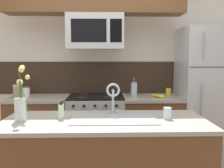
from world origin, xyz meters
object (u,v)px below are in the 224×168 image
(banana_bunch, at_px, (159,96))
(sink_faucet, at_px, (113,94))
(microwave, at_px, (95,32))
(refrigerator, at_px, (210,95))
(drinking_glass, at_px, (167,113))
(storage_jar_tall, at_px, (17,91))
(coffee_tin, at_px, (168,92))
(stove_range, at_px, (96,128))
(flower_vase, at_px, (21,105))
(french_press, at_px, (134,89))
(storage_jar_medium, at_px, (26,92))
(dish_soap_bottle, at_px, (61,111))

(banana_bunch, bearing_deg, sink_faucet, -123.77)
(microwave, relative_size, banana_bunch, 3.95)
(refrigerator, height_order, drinking_glass, refrigerator)
(storage_jar_tall, relative_size, coffee_tin, 1.56)
(sink_faucet, distance_m, drinking_glass, 0.54)
(microwave, bearing_deg, stove_range, 90.16)
(banana_bunch, xyz_separation_m, drinking_glass, (-0.18, -1.18, 0.03))
(refrigerator, height_order, flower_vase, refrigerator)
(stove_range, xyz_separation_m, french_press, (0.54, 0.06, 0.55))
(stove_range, xyz_separation_m, coffee_tin, (1.03, 0.05, 0.50))
(refrigerator, relative_size, french_press, 6.95)
(storage_jar_medium, distance_m, banana_bunch, 1.82)
(refrigerator, bearing_deg, storage_jar_medium, -179.45)
(stove_range, xyz_separation_m, sink_faucet, (0.21, -1.05, 0.65))
(stove_range, height_order, storage_jar_tall, storage_jar_tall)
(refrigerator, height_order, sink_faucet, refrigerator)
(microwave, height_order, banana_bunch, microwave)
(french_press, distance_m, coffee_tin, 0.49)
(storage_jar_medium, relative_size, coffee_tin, 1.39)
(storage_jar_tall, distance_m, banana_bunch, 1.95)
(french_press, relative_size, sink_faucet, 0.87)
(microwave, height_order, dish_soap_bottle, microwave)
(stove_range, height_order, sink_faucet, sink_faucet)
(banana_bunch, relative_size, french_press, 0.71)
(storage_jar_medium, relative_size, flower_vase, 0.31)
(banana_bunch, bearing_deg, storage_jar_medium, 178.21)
(banana_bunch, bearing_deg, storage_jar_tall, 178.06)
(stove_range, relative_size, storage_jar_tall, 5.43)
(coffee_tin, bearing_deg, drinking_glass, -104.76)
(drinking_glass, height_order, flower_vase, flower_vase)
(storage_jar_medium, relative_size, dish_soap_bottle, 0.93)
(stove_range, relative_size, flower_vase, 1.91)
(french_press, xyz_separation_m, coffee_tin, (0.49, -0.01, -0.04))
(coffee_tin, height_order, flower_vase, flower_vase)
(storage_jar_tall, distance_m, drinking_glass, 2.16)
(flower_vase, bearing_deg, dish_soap_bottle, 9.51)
(banana_bunch, bearing_deg, coffee_tin, 34.97)
(refrigerator, relative_size, drinking_glass, 17.83)
(flower_vase, bearing_deg, sink_faucet, 15.16)
(storage_jar_medium, distance_m, french_press, 1.49)
(french_press, bearing_deg, sink_faucet, -106.66)
(stove_range, distance_m, sink_faucet, 1.25)
(stove_range, relative_size, microwave, 1.25)
(stove_range, distance_m, storage_jar_medium, 1.09)
(storage_jar_medium, height_order, banana_bunch, storage_jar_medium)
(coffee_tin, xyz_separation_m, sink_faucet, (-0.82, -1.10, 0.14))
(microwave, relative_size, storage_jar_medium, 4.87)
(storage_jar_medium, relative_size, sink_faucet, 0.50)
(sink_faucet, relative_size, flower_vase, 0.63)
(drinking_glass, bearing_deg, storage_jar_tall, 144.87)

